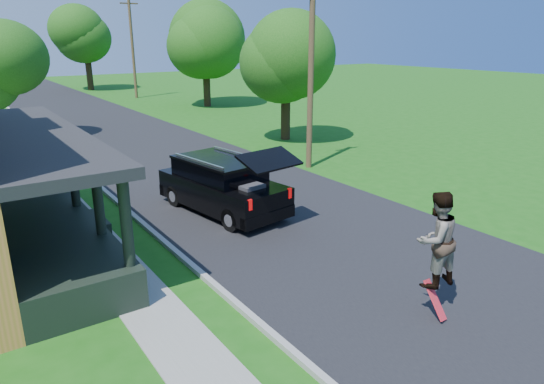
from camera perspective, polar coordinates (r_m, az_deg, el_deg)
ground at (r=12.92m, az=11.61°, el=-7.81°), size 140.00×140.00×0.00m
street at (r=29.76m, az=-17.11°, el=6.35°), size 8.00×120.00×0.02m
curb at (r=28.86m, az=-24.79°, el=5.15°), size 0.15×120.00×0.12m
sidewalk at (r=28.65m, az=-27.82°, el=4.65°), size 1.30×120.00×0.03m
black_suv at (r=15.82m, az=-5.84°, el=0.80°), size 2.62×5.30×2.37m
skateboarder at (r=10.26m, az=18.74°, el=-5.31°), size 1.03×0.83×2.01m
skateboard at (r=10.61m, az=18.61°, el=-12.05°), size 0.24×0.59×0.74m
tree_right_near at (r=26.99m, az=1.56°, el=16.66°), size 5.46×5.15×7.45m
tree_right_mid at (r=40.91m, az=-8.01°, el=17.88°), size 7.49×7.28×9.00m
tree_right_far at (r=57.09m, az=-21.23°, el=17.20°), size 6.74×6.94×9.08m
utility_pole_near at (r=20.90m, az=4.59°, el=13.46°), size 1.53×0.26×7.62m
utility_pole_far at (r=48.08m, az=-16.09°, el=16.08°), size 1.62×0.27×8.96m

